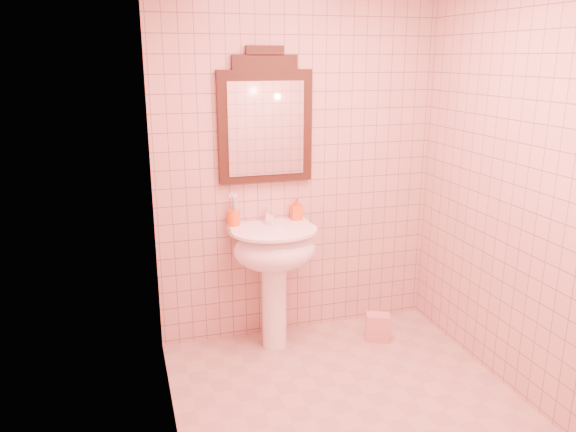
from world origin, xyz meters
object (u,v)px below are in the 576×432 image
object	(u,v)px
pedestal_sink	(274,257)
mirror	(265,121)
toothbrush_cup	(234,217)
towel	(378,327)
soap_dispenser	(296,209)

from	to	relation	value
pedestal_sink	mirror	bearing A→B (deg)	90.00
mirror	toothbrush_cup	xyz separation A→B (m)	(-0.24, -0.04, -0.64)
mirror	toothbrush_cup	distance (m)	0.68
pedestal_sink	toothbrush_cup	xyz separation A→B (m)	(-0.24, 0.16, 0.26)
mirror	pedestal_sink	bearing A→B (deg)	-90.00
pedestal_sink	mirror	xyz separation A→B (m)	(-0.00, 0.20, 0.89)
mirror	toothbrush_cup	size ratio (longest dim) A/B	4.49
mirror	toothbrush_cup	bearing A→B (deg)	-169.94
pedestal_sink	toothbrush_cup	distance (m)	0.39
pedestal_sink	towel	distance (m)	0.93
mirror	towel	bearing A→B (deg)	-24.83
mirror	soap_dispenser	world-z (taller)	mirror
soap_dispenser	towel	size ratio (longest dim) A/B	0.80
soap_dispenser	pedestal_sink	bearing A→B (deg)	-141.71
toothbrush_cup	soap_dispenser	distance (m)	0.45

